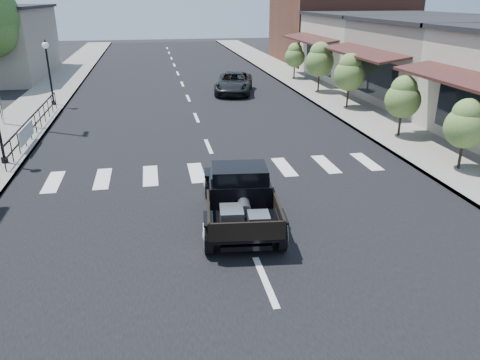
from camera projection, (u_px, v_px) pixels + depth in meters
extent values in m
plane|color=black|center=(240.00, 221.00, 12.94)|extent=(120.00, 120.00, 0.00)
cube|color=black|center=(191.00, 105.00, 26.65)|extent=(14.00, 80.00, 0.02)
cube|color=gray|center=(33.00, 111.00, 25.16)|extent=(3.00, 80.00, 0.15)
cube|color=#98968B|center=(332.00, 99.00, 28.10)|extent=(3.00, 80.00, 0.15)
cube|color=gray|center=(456.00, 63.00, 26.59)|extent=(10.00, 9.00, 4.50)
cube|color=#BFB6A1|center=(383.00, 48.00, 34.82)|extent=(10.00, 9.00, 4.50)
cube|color=brown|center=(339.00, 23.00, 43.59)|extent=(11.00, 10.00, 7.00)
imported|color=black|center=(234.00, 83.00, 29.74)|extent=(3.27, 5.08, 1.30)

